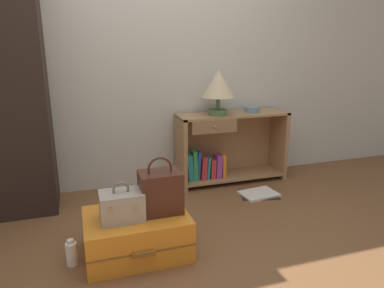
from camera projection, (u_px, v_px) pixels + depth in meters
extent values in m
plane|color=brown|center=(199.00, 264.00, 2.27)|extent=(9.00, 9.00, 0.00)
cube|color=beige|center=(146.00, 47.00, 3.29)|extent=(6.40, 0.10, 2.60)
cube|color=#A37A51|center=(181.00, 152.00, 3.41)|extent=(0.04, 0.32, 0.69)
cube|color=#A37A51|center=(278.00, 143.00, 3.72)|extent=(0.04, 0.32, 0.69)
cube|color=#A37A51|center=(233.00, 114.00, 3.47)|extent=(1.09, 0.32, 0.02)
cube|color=#A37A51|center=(231.00, 175.00, 3.64)|extent=(1.01, 0.32, 0.02)
cube|color=#A37A51|center=(226.00, 144.00, 3.70)|extent=(1.01, 0.01, 0.67)
cube|color=#8F6B47|center=(215.00, 127.00, 3.28)|extent=(0.43, 0.02, 0.12)
sphere|color=#9E844C|center=(215.00, 127.00, 3.27)|extent=(0.02, 0.02, 0.02)
cube|color=teal|center=(189.00, 167.00, 3.45)|extent=(0.07, 0.12, 0.26)
cube|color=green|center=(194.00, 165.00, 3.46)|extent=(0.05, 0.11, 0.29)
cube|color=#2D51B2|center=(198.00, 166.00, 3.47)|extent=(0.05, 0.09, 0.28)
cube|color=red|center=(203.00, 168.00, 3.49)|extent=(0.06, 0.12, 0.22)
cube|color=teal|center=(207.00, 167.00, 3.51)|extent=(0.04, 0.12, 0.22)
cube|color=red|center=(212.00, 168.00, 3.52)|extent=(0.05, 0.13, 0.19)
cube|color=purple|center=(218.00, 166.00, 3.54)|extent=(0.06, 0.12, 0.23)
cube|color=orange|center=(222.00, 165.00, 3.55)|extent=(0.04, 0.12, 0.24)
cylinder|color=#4C7542|center=(218.00, 112.00, 3.39)|extent=(0.17, 0.17, 0.05)
cylinder|color=#4C7542|center=(218.00, 103.00, 3.37)|extent=(0.04, 0.04, 0.12)
cone|color=beige|center=(218.00, 84.00, 3.32)|extent=(0.31, 0.31, 0.24)
cylinder|color=slate|center=(252.00, 109.00, 3.53)|extent=(0.15, 0.15, 0.05)
cube|color=orange|center=(137.00, 234.00, 2.36)|extent=(0.66, 0.47, 0.27)
cube|color=brown|center=(137.00, 234.00, 2.36)|extent=(0.67, 0.48, 0.01)
cube|color=brown|center=(144.00, 254.00, 2.13)|extent=(0.14, 0.02, 0.03)
cube|color=#A89E8E|center=(122.00, 206.00, 2.24)|extent=(0.27, 0.19, 0.18)
torus|color=slate|center=(121.00, 190.00, 2.21)|extent=(0.11, 0.02, 0.11)
cube|color=tan|center=(111.00, 210.00, 2.12)|extent=(0.02, 0.01, 0.02)
cube|color=tan|center=(136.00, 206.00, 2.16)|extent=(0.02, 0.01, 0.02)
cube|color=#472319|center=(160.00, 192.00, 2.33)|extent=(0.27, 0.19, 0.27)
torus|color=#472319|center=(160.00, 169.00, 2.29)|extent=(0.16, 0.01, 0.16)
cylinder|color=white|center=(72.00, 254.00, 2.25)|extent=(0.07, 0.07, 0.15)
cylinder|color=silver|center=(70.00, 242.00, 2.22)|extent=(0.04, 0.04, 0.02)
cube|color=white|center=(259.00, 194.00, 3.30)|extent=(0.35, 0.27, 0.02)
cube|color=black|center=(259.00, 194.00, 3.30)|extent=(0.39, 0.33, 0.01)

